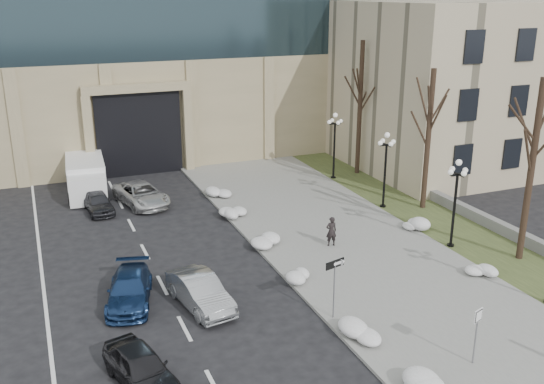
{
  "coord_description": "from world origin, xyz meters",
  "views": [
    {
      "loc": [
        -11.27,
        -10.74,
        12.71
      ],
      "look_at": [
        -0.79,
        14.79,
        3.5
      ],
      "focal_mm": 40.0,
      "sensor_mm": 36.0,
      "label": 1
    }
  ],
  "objects_px": {
    "lamppost_b": "(456,192)",
    "car_c": "(130,290)",
    "car_a": "(141,368)",
    "car_b": "(200,292)",
    "car_e": "(98,202)",
    "car_d": "(141,194)",
    "box_truck": "(86,177)",
    "pedestrian": "(331,231)",
    "one_way_sign": "(338,270)",
    "lamppost_d": "(335,137)",
    "lamppost_c": "(386,160)",
    "keep_sign": "(477,325)"
  },
  "relations": [
    {
      "from": "one_way_sign",
      "to": "lamppost_d",
      "type": "bearing_deg",
      "value": 47.14
    },
    {
      "from": "pedestrian",
      "to": "box_truck",
      "type": "xyz_separation_m",
      "value": [
        -10.68,
        14.33,
        0.13
      ]
    },
    {
      "from": "car_e",
      "to": "lamppost_c",
      "type": "bearing_deg",
      "value": -24.9
    },
    {
      "from": "car_a",
      "to": "lamppost_d",
      "type": "height_order",
      "value": "lamppost_d"
    },
    {
      "from": "car_a",
      "to": "keep_sign",
      "type": "height_order",
      "value": "keep_sign"
    },
    {
      "from": "box_truck",
      "to": "lamppost_b",
      "type": "distance_m",
      "value": 23.52
    },
    {
      "from": "keep_sign",
      "to": "lamppost_d",
      "type": "bearing_deg",
      "value": 54.96
    },
    {
      "from": "box_truck",
      "to": "keep_sign",
      "type": "height_order",
      "value": "keep_sign"
    },
    {
      "from": "car_d",
      "to": "box_truck",
      "type": "bearing_deg",
      "value": 113.53
    },
    {
      "from": "lamppost_b",
      "to": "lamppost_d",
      "type": "height_order",
      "value": "same"
    },
    {
      "from": "car_a",
      "to": "one_way_sign",
      "type": "xyz_separation_m",
      "value": [
        8.15,
        1.33,
        1.54
      ]
    },
    {
      "from": "car_e",
      "to": "pedestrian",
      "type": "height_order",
      "value": "pedestrian"
    },
    {
      "from": "car_e",
      "to": "box_truck",
      "type": "relative_size",
      "value": 0.52
    },
    {
      "from": "box_truck",
      "to": "keep_sign",
      "type": "xyz_separation_m",
      "value": [
        10.49,
        -25.55,
        0.62
      ]
    },
    {
      "from": "pedestrian",
      "to": "lamppost_b",
      "type": "xyz_separation_m",
      "value": [
        5.74,
        -2.38,
        2.16
      ]
    },
    {
      "from": "keep_sign",
      "to": "lamppost_d",
      "type": "relative_size",
      "value": 0.48
    },
    {
      "from": "car_e",
      "to": "box_truck",
      "type": "bearing_deg",
      "value": 88.12
    },
    {
      "from": "car_e",
      "to": "car_b",
      "type": "bearing_deg",
      "value": -84.18
    },
    {
      "from": "car_c",
      "to": "lamppost_b",
      "type": "relative_size",
      "value": 0.9
    },
    {
      "from": "box_truck",
      "to": "lamppost_d",
      "type": "distance_m",
      "value": 16.96
    },
    {
      "from": "car_a",
      "to": "car_b",
      "type": "height_order",
      "value": "car_b"
    },
    {
      "from": "lamppost_c",
      "to": "lamppost_d",
      "type": "bearing_deg",
      "value": 90.0
    },
    {
      "from": "one_way_sign",
      "to": "lamppost_d",
      "type": "height_order",
      "value": "lamppost_d"
    },
    {
      "from": "car_b",
      "to": "box_truck",
      "type": "distance_m",
      "value": 17.93
    },
    {
      "from": "car_d",
      "to": "lamppost_b",
      "type": "xyz_separation_m",
      "value": [
        13.56,
        -12.82,
        2.4
      ]
    },
    {
      "from": "lamppost_c",
      "to": "box_truck",
      "type": "bearing_deg",
      "value": 148.13
    },
    {
      "from": "car_a",
      "to": "lamppost_d",
      "type": "distance_m",
      "value": 25.21
    },
    {
      "from": "car_a",
      "to": "car_d",
      "type": "bearing_deg",
      "value": 65.09
    },
    {
      "from": "lamppost_b",
      "to": "car_c",
      "type": "bearing_deg",
      "value": 178.53
    },
    {
      "from": "lamppost_d",
      "to": "keep_sign",
      "type": "bearing_deg",
      "value": -105.22
    },
    {
      "from": "car_a",
      "to": "lamppost_d",
      "type": "xyz_separation_m",
      "value": [
        17.03,
        18.43,
        2.42
      ]
    },
    {
      "from": "car_d",
      "to": "lamppost_c",
      "type": "distance_m",
      "value": 15.15
    },
    {
      "from": "pedestrian",
      "to": "keep_sign",
      "type": "bearing_deg",
      "value": 95.25
    },
    {
      "from": "box_truck",
      "to": "car_b",
      "type": "bearing_deg",
      "value": -77.33
    },
    {
      "from": "car_d",
      "to": "car_e",
      "type": "relative_size",
      "value": 1.35
    },
    {
      "from": "pedestrian",
      "to": "one_way_sign",
      "type": "relative_size",
      "value": 0.6
    },
    {
      "from": "car_d",
      "to": "one_way_sign",
      "type": "height_order",
      "value": "one_way_sign"
    },
    {
      "from": "car_c",
      "to": "lamppost_b",
      "type": "bearing_deg",
      "value": 13.25
    },
    {
      "from": "car_b",
      "to": "one_way_sign",
      "type": "height_order",
      "value": "one_way_sign"
    },
    {
      "from": "car_c",
      "to": "lamppost_d",
      "type": "relative_size",
      "value": 0.9
    },
    {
      "from": "one_way_sign",
      "to": "car_c",
      "type": "bearing_deg",
      "value": 133.64
    },
    {
      "from": "lamppost_d",
      "to": "car_d",
      "type": "bearing_deg",
      "value": -179.23
    },
    {
      "from": "car_b",
      "to": "lamppost_b",
      "type": "bearing_deg",
      "value": -5.64
    },
    {
      "from": "car_d",
      "to": "box_truck",
      "type": "height_order",
      "value": "box_truck"
    },
    {
      "from": "one_way_sign",
      "to": "keep_sign",
      "type": "xyz_separation_m",
      "value": [
        2.94,
        -4.75,
        -0.52
      ]
    },
    {
      "from": "car_c",
      "to": "box_truck",
      "type": "relative_size",
      "value": 0.62
    },
    {
      "from": "car_d",
      "to": "one_way_sign",
      "type": "bearing_deg",
      "value": -87.36
    },
    {
      "from": "car_c",
      "to": "pedestrian",
      "type": "relative_size",
      "value": 2.71
    },
    {
      "from": "pedestrian",
      "to": "car_b",
      "type": "bearing_deg",
      "value": 29.29
    },
    {
      "from": "lamppost_c",
      "to": "lamppost_d",
      "type": "height_order",
      "value": "same"
    }
  ]
}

